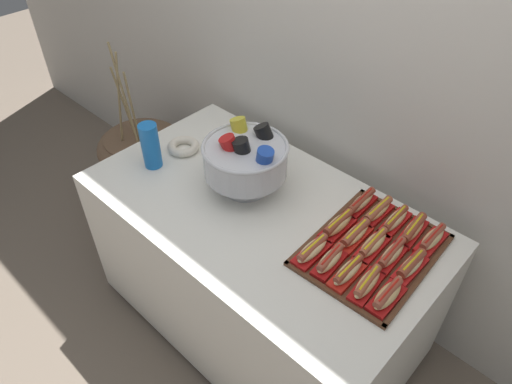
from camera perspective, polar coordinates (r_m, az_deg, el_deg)
The scene contains 23 objects.
ground_plane at distance 2.50m, azimuth 0.38°, elevation -15.13°, with size 10.00×10.00×0.00m, color #7A6B5B.
back_wall at distance 1.98m, azimuth 11.91°, elevation 17.22°, with size 6.00×0.10×2.60m, color silver.
buffet_table at distance 2.17m, azimuth 0.42°, elevation -9.08°, with size 1.46×0.83×0.79m.
floor_vase at distance 2.94m, azimuth -13.14°, elevation 1.98°, with size 0.59×0.59×1.14m.
serving_tray at distance 1.78m, azimuth 13.87°, elevation -6.91°, with size 0.43×0.54×0.01m.
hot_dog_0 at distance 1.70m, azimuth 6.86°, elevation -7.05°, with size 0.07×0.17×0.06m.
hot_dog_1 at distance 1.67m, azimuth 8.97°, elevation -8.23°, with size 0.07×0.16×0.06m.
hot_dog_2 at distance 1.65m, azimuth 11.14°, elevation -9.51°, with size 0.06×0.17×0.06m.
hot_dog_3 at distance 1.63m, azimuth 13.38°, elevation -10.78°, with size 0.08×0.17×0.06m.
hot_dog_4 at distance 1.62m, azimuth 15.68°, elevation -12.06°, with size 0.07×0.16×0.06m.
hot_dog_5 at distance 1.79m, azimuth 9.95°, elevation -3.96°, with size 0.07×0.17×0.06m.
hot_dog_6 at distance 1.77m, azimuth 11.96°, elevation -5.12°, with size 0.07×0.18×0.06m.
hot_dog_7 at distance 1.75m, azimuth 14.03°, elevation -6.24°, with size 0.07×0.18×0.06m.
hot_dog_8 at distance 1.74m, azimuth 16.17°, elevation -7.35°, with size 0.06×0.17×0.06m.
hot_dog_9 at distance 1.72m, azimuth 18.33°, elevation -8.53°, with size 0.06×0.17×0.06m.
hot_dog_10 at distance 1.90m, azimuth 12.67°, elevation -1.28°, with size 0.06×0.18×0.06m.
hot_dog_11 at distance 1.88m, azimuth 14.59°, elevation -2.30°, with size 0.06×0.17×0.06m.
hot_dog_12 at distance 1.87m, azimuth 16.56°, elevation -3.35°, with size 0.06×0.18×0.06m.
hot_dog_13 at distance 1.85m, azimuth 18.58°, elevation -4.38°, with size 0.07×0.18×0.06m.
hot_dog_14 at distance 1.84m, azimuth 20.63°, elevation -5.41°, with size 0.06×0.16×0.06m.
punch_bowl at distance 1.88m, azimuth -1.24°, elevation 4.17°, with size 0.35×0.35×0.27m.
cup_stack at distance 2.09m, azimuth -12.72°, elevation 5.52°, with size 0.08×0.08×0.21m.
donut at distance 2.21m, azimuth -8.83°, elevation 5.50°, with size 0.15×0.15×0.04m.
Camera 1 is at (0.93, -1.01, 2.08)m, focal length 32.86 mm.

